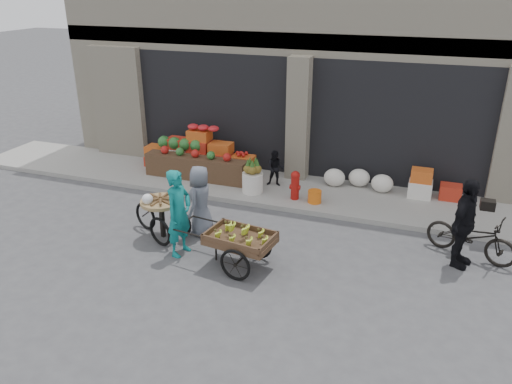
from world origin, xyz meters
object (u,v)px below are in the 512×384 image
(bicycle, at_px, (471,236))
(orange_bucket, at_px, (315,197))
(seated_person, at_px, (276,168))
(vendor_woman, at_px, (179,213))
(cyclist, at_px, (464,224))
(vendor_grey, at_px, (200,201))
(banana_cart, at_px, (238,236))
(fire_hydrant, at_px, (295,184))
(pineapple_bin, at_px, (253,183))
(tricycle_cart, at_px, (161,212))

(bicycle, bearing_deg, orange_bucket, 90.79)
(seated_person, bearing_deg, orange_bucket, -40.26)
(vendor_woman, distance_m, cyclist, 5.33)
(seated_person, relative_size, vendor_grey, 0.61)
(banana_cart, distance_m, vendor_woman, 1.28)
(fire_hydrant, bearing_deg, bicycle, -18.37)
(fire_hydrant, height_order, vendor_grey, vendor_grey)
(pineapple_bin, height_order, banana_cart, banana_cart)
(pineapple_bin, height_order, seated_person, seated_person)
(pineapple_bin, distance_m, seated_person, 0.75)
(banana_cart, bearing_deg, bicycle, 32.30)
(banana_cart, relative_size, bicycle, 1.27)
(seated_person, xyz_separation_m, cyclist, (4.38, -2.34, 0.29))
(fire_hydrant, relative_size, cyclist, 0.41)
(pineapple_bin, xyz_separation_m, vendor_grey, (-0.35, -2.21, 0.39))
(orange_bucket, relative_size, seated_person, 0.34)
(vendor_grey, height_order, bicycle, vendor_grey)
(banana_cart, bearing_deg, orange_bucket, 84.86)
(orange_bucket, bearing_deg, cyclist, -27.26)
(fire_hydrant, relative_size, tricycle_cart, 0.49)
(tricycle_cart, bearing_deg, vendor_woman, -15.85)
(banana_cart, relative_size, tricycle_cart, 1.50)
(pineapple_bin, xyz_separation_m, seated_person, (0.40, 0.60, 0.21))
(pineapple_bin, relative_size, seated_person, 0.56)
(seated_person, bearing_deg, banana_cart, -92.76)
(seated_person, relative_size, bicycle, 0.54)
(orange_bucket, relative_size, vendor_grey, 0.21)
(banana_cart, height_order, tricycle_cart, tricycle_cart)
(banana_cart, distance_m, bicycle, 4.50)
(fire_hydrant, distance_m, vendor_woman, 3.42)
(orange_bucket, xyz_separation_m, vendor_woman, (-1.97, -3.01, 0.60))
(seated_person, relative_size, tricycle_cart, 0.64)
(fire_hydrant, bearing_deg, cyclist, -24.64)
(fire_hydrant, height_order, vendor_woman, vendor_woman)
(vendor_woman, bearing_deg, banana_cart, -84.61)
(fire_hydrant, height_order, seated_person, seated_person)
(seated_person, xyz_separation_m, banana_cart, (0.48, -3.80, 0.05))
(vendor_woman, height_order, cyclist, vendor_woman)
(tricycle_cart, bearing_deg, vendor_grey, 49.77)
(vendor_woman, distance_m, vendor_grey, 0.91)
(fire_hydrant, relative_size, seated_person, 0.76)
(orange_bucket, bearing_deg, pineapple_bin, 176.42)
(seated_person, xyz_separation_m, bicycle, (4.58, -1.94, -0.13))
(banana_cart, bearing_deg, tricycle_cart, 171.46)
(bicycle, xyz_separation_m, cyclist, (-0.20, -0.40, 0.42))
(fire_hydrant, xyz_separation_m, vendor_woman, (-1.47, -3.06, 0.37))
(seated_person, height_order, vendor_woman, vendor_woman)
(fire_hydrant, xyz_separation_m, tricycle_cart, (-2.16, -2.57, 0.06))
(seated_person, distance_m, banana_cart, 3.83)
(pineapple_bin, xyz_separation_m, banana_cart, (0.88, -3.20, 0.26))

